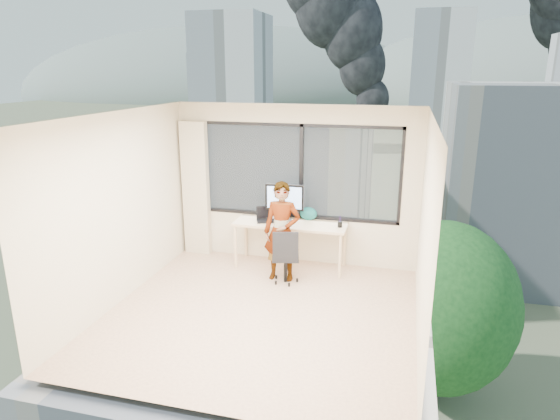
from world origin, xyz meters
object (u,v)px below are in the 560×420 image
(desk, at_px, (290,245))
(laptop, at_px, (267,215))
(handbag, at_px, (308,214))
(game_console, at_px, (274,216))
(monitor, at_px, (285,203))
(chair, at_px, (286,255))
(person, at_px, (282,232))

(desk, relative_size, laptop, 5.29)
(handbag, bearing_deg, laptop, -152.82)
(desk, bearing_deg, game_console, 147.18)
(monitor, bearing_deg, laptop, -168.41)
(chair, xyz_separation_m, monitor, (-0.19, 0.66, 0.62))
(laptop, distance_m, handbag, 0.68)
(laptop, bearing_deg, game_console, 54.65)
(monitor, relative_size, laptop, 1.83)
(game_console, xyz_separation_m, laptop, (-0.06, -0.23, 0.07))
(desk, distance_m, person, 0.64)
(desk, relative_size, chair, 2.06)
(desk, relative_size, person, 1.18)
(desk, distance_m, game_console, 0.57)
(desk, height_order, monitor, monitor)
(game_console, bearing_deg, handbag, -6.97)
(desk, bearing_deg, handbag, 41.25)
(person, height_order, handbag, person)
(chair, xyz_separation_m, handbag, (0.18, 0.83, 0.42))
(monitor, xyz_separation_m, handbag, (0.36, 0.16, -0.20))
(person, bearing_deg, desk, 88.28)
(laptop, relative_size, handbag, 1.21)
(chair, distance_m, monitor, 0.93)
(desk, distance_m, monitor, 0.70)
(laptop, bearing_deg, person, -73.37)
(game_console, distance_m, laptop, 0.25)
(game_console, bearing_deg, monitor, -43.69)
(chair, bearing_deg, handbag, 64.49)
(chair, bearing_deg, desk, 83.34)
(desk, xyz_separation_m, monitor, (-0.11, 0.05, 0.69))
(chair, height_order, game_console, chair)
(desk, xyz_separation_m, person, (-0.01, -0.51, 0.39))
(desk, bearing_deg, person, -91.13)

